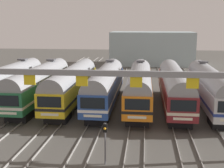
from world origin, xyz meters
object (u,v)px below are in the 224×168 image
at_px(commuter_train_yellow, 72,83).
at_px(commuter_train_silver, 210,86).
at_px(commuter_train_maroon, 174,86).
at_px(commuter_train_blue, 105,84).
at_px(commuter_train_orange, 139,85).
at_px(catenary_gantry, 82,83).
at_px(commuter_train_green, 39,83).
at_px(yard_signal_mast, 105,136).
at_px(commuter_train_stainless, 8,82).

bearing_deg(commuter_train_yellow, commuter_train_silver, 0.02).
bearing_deg(commuter_train_maroon, commuter_train_silver, 0.06).
relative_size(commuter_train_yellow, commuter_train_blue, 1.00).
height_order(commuter_train_orange, commuter_train_silver, same).
bearing_deg(commuter_train_yellow, catenary_gantry, -73.10).
xyz_separation_m(commuter_train_blue, commuter_train_orange, (4.10, 0.00, 0.00)).
relative_size(commuter_train_green, commuter_train_orange, 1.00).
bearing_deg(commuter_train_green, commuter_train_yellow, -0.06).
xyz_separation_m(commuter_train_maroon, commuter_train_silver, (4.10, 0.00, 0.00)).
bearing_deg(yard_signal_mast, commuter_train_stainless, 132.48).
bearing_deg(commuter_train_silver, catenary_gantry, -132.35).
height_order(commuter_train_blue, commuter_train_maroon, commuter_train_blue).
bearing_deg(catenary_gantry, yard_signal_mast, -46.69).
xyz_separation_m(commuter_train_yellow, commuter_train_blue, (4.10, 0.00, 0.00)).
bearing_deg(yard_signal_mast, commuter_train_blue, 97.45).
bearing_deg(commuter_train_green, catenary_gantry, -58.72).
bearing_deg(commuter_train_green, commuter_train_maroon, -0.02).
bearing_deg(commuter_train_maroon, catenary_gantry, -121.29).
relative_size(commuter_train_yellow, commuter_train_silver, 1.00).
bearing_deg(commuter_train_stainless, yard_signal_mast, -47.52).
height_order(commuter_train_maroon, commuter_train_silver, commuter_train_silver).
relative_size(commuter_train_green, commuter_train_silver, 1.00).
relative_size(commuter_train_orange, commuter_train_maroon, 1.00).
bearing_deg(commuter_train_yellow, commuter_train_maroon, 0.00).
bearing_deg(commuter_train_stainless, commuter_train_orange, 0.00).
height_order(commuter_train_orange, yard_signal_mast, commuter_train_orange).
xyz_separation_m(commuter_train_blue, commuter_train_maroon, (8.20, -0.00, -0.00)).
relative_size(commuter_train_maroon, catenary_gantry, 0.61).
height_order(commuter_train_yellow, commuter_train_blue, commuter_train_blue).
height_order(commuter_train_green, commuter_train_orange, same).
bearing_deg(commuter_train_yellow, commuter_train_stainless, 179.97).
bearing_deg(commuter_train_stainless, commuter_train_blue, 0.00).
relative_size(commuter_train_maroon, commuter_train_silver, 1.00).
bearing_deg(catenary_gantry, commuter_train_silver, 47.65).
xyz_separation_m(commuter_train_yellow, commuter_train_maroon, (12.30, 0.00, 0.00)).
bearing_deg(catenary_gantry, commuter_train_green, 121.28).
xyz_separation_m(commuter_train_silver, yard_signal_mast, (-10.25, -15.67, -0.54)).
xyz_separation_m(commuter_train_stainless, commuter_train_blue, (12.30, 0.00, 0.00)).
bearing_deg(commuter_train_green, commuter_train_blue, 0.00).
bearing_deg(commuter_train_green, commuter_train_silver, 0.00).
distance_m(commuter_train_orange, catenary_gantry, 14.37).
xyz_separation_m(catenary_gantry, yard_signal_mast, (2.05, -2.18, -3.29)).
relative_size(commuter_train_orange, yard_signal_mast, 5.86).
bearing_deg(commuter_train_orange, commuter_train_stainless, 180.00).
height_order(commuter_train_stainless, catenary_gantry, catenary_gantry).
xyz_separation_m(commuter_train_green, yard_signal_mast, (10.25, -15.67, -0.54)).
distance_m(commuter_train_orange, yard_signal_mast, 15.82).
bearing_deg(commuter_train_blue, commuter_train_green, 180.00).
relative_size(commuter_train_green, commuter_train_maroon, 1.00).
bearing_deg(catenary_gantry, commuter_train_blue, 90.00).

